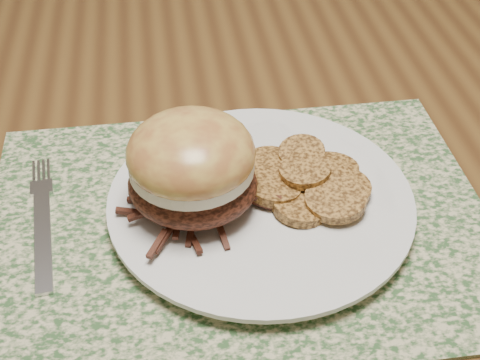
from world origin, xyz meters
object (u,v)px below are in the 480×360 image
(dining_table, at_px, (120,136))
(pork_sandwich, at_px, (192,166))
(dinner_plate, at_px, (261,203))
(fork, at_px, (42,219))

(dining_table, bearing_deg, pork_sandwich, -72.70)
(dining_table, relative_size, dinner_plate, 5.77)
(dinner_plate, distance_m, pork_sandwich, 0.08)
(dining_table, relative_size, pork_sandwich, 10.29)
(dinner_plate, height_order, pork_sandwich, pork_sandwich)
(dinner_plate, xyz_separation_m, fork, (-0.20, 0.01, -0.01))
(dinner_plate, xyz_separation_m, pork_sandwich, (-0.06, -0.00, 0.05))
(dining_table, height_order, fork, fork)
(dining_table, height_order, dinner_plate, dinner_plate)
(dining_table, xyz_separation_m, dinner_plate, (0.14, -0.24, 0.09))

